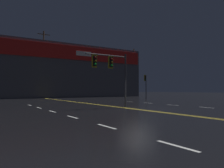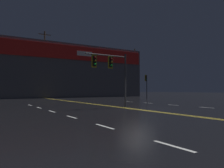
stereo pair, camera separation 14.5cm
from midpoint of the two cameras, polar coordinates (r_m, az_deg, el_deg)
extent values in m
plane|color=black|center=(16.69, 6.74, -6.60)|extent=(200.00, 200.00, 0.00)
cube|color=gold|center=(16.60, 6.34, -6.61)|extent=(0.12, 60.00, 0.01)
cube|color=gold|center=(16.78, 7.15, -6.56)|extent=(0.12, 60.00, 0.01)
cube|color=silver|center=(6.16, 16.37, -15.28)|extent=(0.12, 1.40, 0.01)
cube|color=silver|center=(8.93, -1.48, -11.02)|extent=(0.12, 1.40, 0.01)
cube|color=silver|center=(12.14, -10.21, -8.47)|extent=(0.12, 1.40, 0.01)
cube|color=silver|center=(15.52, -15.16, -6.92)|extent=(0.12, 1.40, 0.01)
cube|color=silver|center=(18.98, -18.30, -5.91)|extent=(0.12, 1.40, 0.01)
cube|color=silver|center=(22.49, -20.46, -5.19)|extent=(0.12, 1.40, 0.01)
cube|color=silver|center=(19.82, 23.68, -5.67)|extent=(0.12, 1.40, 0.01)
cube|color=silver|center=(22.05, 15.91, -5.31)|extent=(0.12, 1.40, 0.01)
cube|color=silver|center=(24.61, 9.67, -4.95)|extent=(0.12, 1.40, 0.01)
cube|color=silver|center=(27.41, 4.66, -4.61)|extent=(0.12, 1.40, 0.01)
cylinder|color=#38383D|center=(18.56, 3.73, 0.87)|extent=(0.14, 0.14, 4.51)
cylinder|color=#38383D|center=(17.74, -1.22, 7.49)|extent=(3.73, 0.10, 0.10)
cube|color=black|center=(17.86, -0.19, 5.69)|extent=(0.28, 0.24, 0.84)
cube|color=gold|center=(17.86, -0.19, 5.69)|extent=(0.42, 0.08, 0.99)
sphere|color=#500705|center=(17.76, 0.08, 6.55)|extent=(0.17, 0.17, 0.17)
sphere|color=#543707|center=(17.72, 0.08, 5.74)|extent=(0.17, 0.17, 0.17)
sphere|color=green|center=(17.69, 0.08, 4.93)|extent=(0.17, 0.17, 0.17)
cube|color=black|center=(17.13, -4.46, 6.00)|extent=(0.28, 0.24, 0.84)
cube|color=gold|center=(17.13, -4.46, 6.00)|extent=(0.42, 0.08, 0.99)
sphere|color=#500705|center=(17.02, -4.21, 6.90)|extent=(0.17, 0.17, 0.17)
sphere|color=#543707|center=(16.99, -4.21, 6.06)|extent=(0.17, 0.17, 0.17)
sphere|color=green|center=(16.96, -4.22, 5.22)|extent=(0.17, 0.17, 0.17)
cylinder|color=#38383D|center=(34.88, 9.19, -0.80)|extent=(0.13, 0.13, 3.83)
cube|color=black|center=(35.07, 8.98, 1.56)|extent=(0.28, 0.24, 0.84)
cube|color=gold|center=(35.07, 8.98, 1.56)|extent=(0.42, 0.08, 0.99)
sphere|color=#500705|center=(34.96, 9.15, 1.98)|extent=(0.17, 0.17, 0.17)
sphere|color=#543707|center=(34.95, 9.15, 1.57)|extent=(0.17, 0.17, 0.17)
sphere|color=green|center=(34.94, 9.16, 1.16)|extent=(0.17, 0.17, 0.17)
cylinder|color=#59595E|center=(47.53, -1.42, 2.66)|extent=(0.20, 0.20, 9.92)
sphere|color=#F4C666|center=(48.17, -1.41, 8.76)|extent=(0.56, 0.56, 0.56)
cube|color=#4C4C51|center=(45.19, -18.53, 3.22)|extent=(42.68, 10.00, 10.32)
cube|color=red|center=(40.71, -16.81, 8.49)|extent=(41.82, 0.20, 2.58)
cube|color=white|center=(43.18, -7.09, 7.86)|extent=(3.20, 0.16, 0.90)
cylinder|color=#4C3828|center=(41.34, -17.13, 4.89)|extent=(0.26, 0.26, 12.11)
cube|color=#4C3828|center=(42.29, -17.07, 12.26)|extent=(2.20, 0.12, 0.12)
cylinder|color=#4C3828|center=(50.56, 6.07, 3.01)|extent=(0.26, 0.26, 10.97)
cube|color=#4C3828|center=(51.18, 6.06, 8.47)|extent=(2.20, 0.12, 0.12)
camera|label=1|loc=(0.07, -89.79, -0.01)|focal=35.00mm
camera|label=2|loc=(0.07, 90.21, 0.01)|focal=35.00mm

